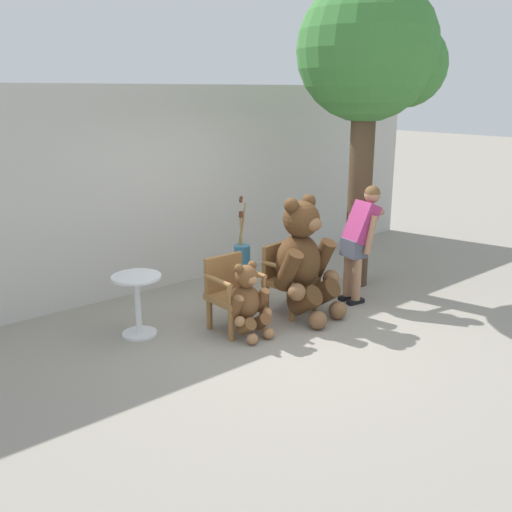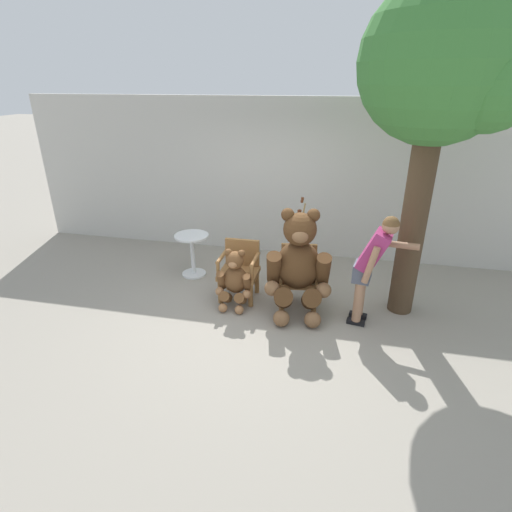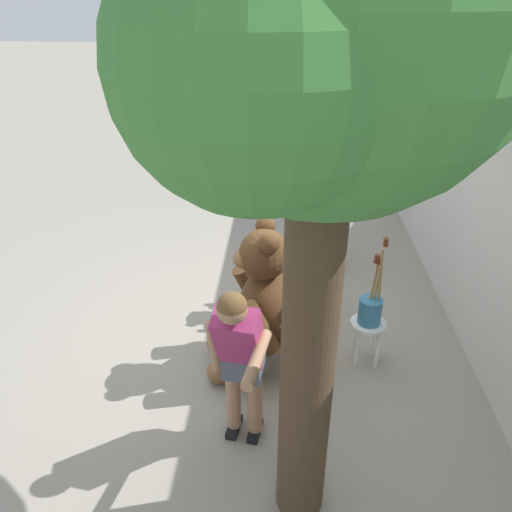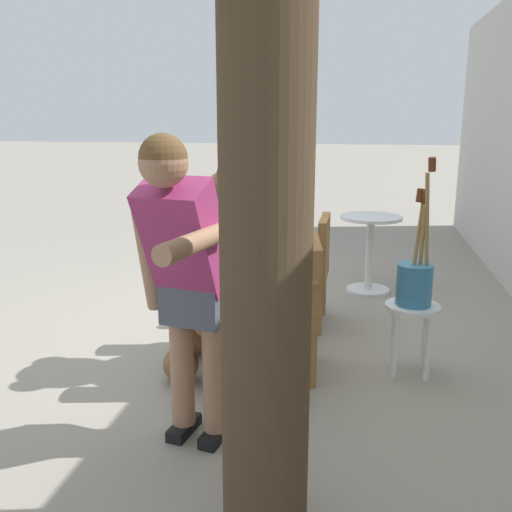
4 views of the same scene
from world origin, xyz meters
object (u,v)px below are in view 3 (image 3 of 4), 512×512
object	(u,v)px
person_visitor	(240,353)
wooden_chair_right	(287,326)
teddy_bear_small	(261,280)
patio_tree	(319,30)
brush_bucket	(371,307)
wooden_chair_left	(287,278)
white_stool	(367,331)
round_side_table	(329,241)
teddy_bear_large	(259,302)

from	to	relation	value
person_visitor	wooden_chair_right	bearing A→B (deg)	159.94
teddy_bear_small	patio_tree	distance (m)	3.65
brush_bucket	patio_tree	xyz separation A→B (m)	(1.65, -0.72, 2.49)
person_visitor	brush_bucket	world-z (taller)	person_visitor
wooden_chair_right	teddy_bear_small	size ratio (longest dim) A/B	0.99
wooden_chair_left	white_stool	world-z (taller)	wooden_chair_left
wooden_chair_right	round_side_table	world-z (taller)	wooden_chair_right
teddy_bear_small	patio_tree	size ratio (longest dim) A/B	0.21
wooden_chair_right	person_visitor	size ratio (longest dim) A/B	0.56
teddy_bear_large	teddy_bear_small	distance (m)	0.95
wooden_chair_left	wooden_chair_right	size ratio (longest dim) A/B	1.00
white_stool	wooden_chair_right	bearing A→B (deg)	-82.34
teddy_bear_small	brush_bucket	world-z (taller)	brush_bucket
teddy_bear_large	patio_tree	xyz separation A→B (m)	(1.53, 0.32, 2.39)
teddy_bear_small	person_visitor	distance (m)	1.91
wooden_chair_left	white_stool	xyz separation A→B (m)	(0.78, 0.78, -0.11)
brush_bucket	patio_tree	size ratio (longest dim) A/B	0.22
teddy_bear_small	brush_bucket	bearing A→B (deg)	54.03
wooden_chair_left	round_side_table	distance (m)	1.09
teddy_bear_small	wooden_chair_right	bearing A→B (deg)	18.11
person_visitor	white_stool	bearing A→B (deg)	133.40
teddy_bear_large	wooden_chair_left	bearing A→B (deg)	163.76
brush_bucket	teddy_bear_large	bearing A→B (deg)	-83.27
teddy_bear_small	patio_tree	bearing A→B (deg)	8.15
teddy_bear_small	round_side_table	distance (m)	1.26
teddy_bear_small	round_side_table	bearing A→B (deg)	139.12
person_visitor	round_side_table	world-z (taller)	person_visitor
white_stool	teddy_bear_large	bearing A→B (deg)	-83.20
wooden_chair_left	patio_tree	size ratio (longest dim) A/B	0.21
round_side_table	wooden_chair_left	bearing A→B (deg)	-29.30
wooden_chair_right	white_stool	xyz separation A→B (m)	(-0.10, 0.78, -0.11)
wooden_chair_right	brush_bucket	world-z (taller)	brush_bucket
person_visitor	round_side_table	xyz separation A→B (m)	(-2.80, 0.89, -0.47)
brush_bucket	patio_tree	bearing A→B (deg)	-23.60
person_visitor	round_side_table	bearing A→B (deg)	162.42
white_stool	brush_bucket	size ratio (longest dim) A/B	0.50
teddy_bear_small	brush_bucket	xyz separation A→B (m)	(0.78, 1.07, 0.20)
teddy_bear_large	person_visitor	xyz separation A→B (m)	(0.95, -0.09, 0.18)
teddy_bear_small	white_stool	distance (m)	1.32
wooden_chair_right	teddy_bear_large	bearing A→B (deg)	-85.80
wooden_chair_right	white_stool	size ratio (longest dim) A/B	1.87
wooden_chair_right	patio_tree	size ratio (longest dim) A/B	0.21
wooden_chair_left	brush_bucket	xyz separation A→B (m)	(0.78, 0.78, 0.17)
wooden_chair_left	wooden_chair_right	xyz separation A→B (m)	(0.88, -0.00, 0.00)
wooden_chair_right	teddy_bear_large	world-z (taller)	teddy_bear_large
wooden_chair_left	teddy_bear_large	distance (m)	0.98
white_stool	patio_tree	xyz separation A→B (m)	(1.65, -0.72, 2.77)
wooden_chair_left	round_side_table	world-z (taller)	wooden_chair_left
round_side_table	patio_tree	xyz separation A→B (m)	(3.38, -0.47, 2.68)
teddy_bear_large	white_stool	xyz separation A→B (m)	(-0.12, 1.04, -0.38)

